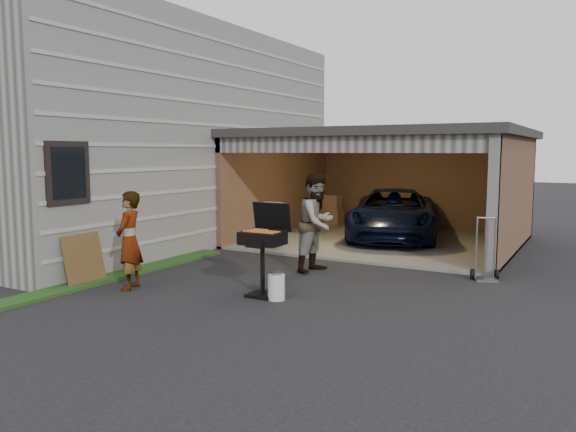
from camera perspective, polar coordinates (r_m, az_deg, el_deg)
name	(u,v)px	position (r m, az deg, el deg)	size (l,w,h in m)	color
ground	(211,292)	(9.67, -7.79, -7.68)	(80.00, 80.00, 0.00)	black
house	(124,138)	(16.37, -16.32, 7.64)	(7.00, 11.00, 5.50)	#474744
groundcover_strip	(72,287)	(10.49, -21.09, -6.76)	(0.50, 8.00, 0.06)	#193814
garage	(390,171)	(15.08, 10.37, 4.56)	(6.80, 6.30, 2.90)	#605E59
minivan	(393,216)	(15.24, 10.65, 0.00)	(2.17, 4.71, 1.31)	black
woman	(129,241)	(10.01, -15.83, -2.41)	(0.62, 0.41, 1.70)	#9BB2C3
man	(317,223)	(11.08, 2.99, -0.68)	(0.95, 0.74, 1.94)	#4C361E
bbq_grill	(264,241)	(9.17, -2.49, -2.58)	(0.69, 0.60, 1.53)	black
propane_tank	(276,287)	(9.06, -1.19, -7.24)	(0.27, 0.27, 0.41)	white
plywood_panel	(84,259)	(10.70, -20.02, -4.15)	(0.04, 0.82, 0.92)	#503C1B
hand_truck	(485,268)	(11.03, 19.41, -5.01)	(0.54, 0.50, 1.18)	gray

